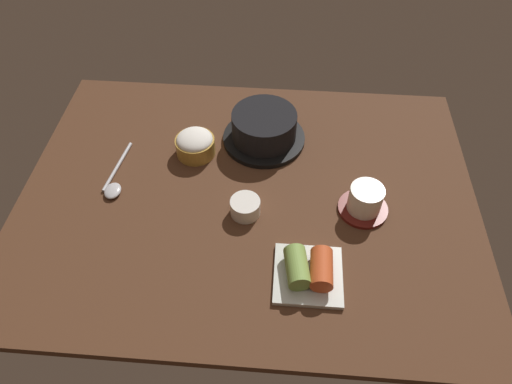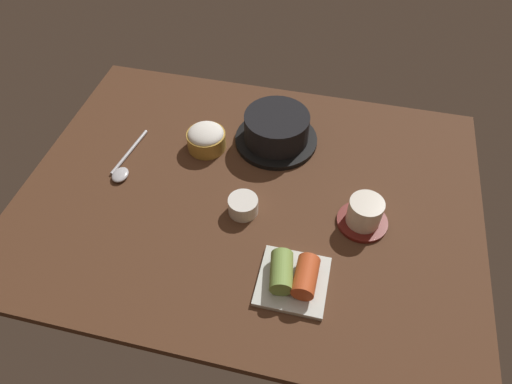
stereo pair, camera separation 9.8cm
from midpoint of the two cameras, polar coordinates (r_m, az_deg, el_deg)
dining_table at (r=102.49cm, az=1.90°, el=-0.59°), size 100.00×76.00×2.00cm
stone_pot at (r=110.81cm, az=5.10°, el=7.57°), size 19.90×19.90×7.94cm
rice_bowl at (r=109.77cm, az=-3.64°, el=6.56°), size 9.22×9.22×5.86cm
tea_cup_with_saucer at (r=97.88cm, az=16.06°, el=-2.78°), size 10.62×10.62×6.61cm
banchan_cup_center at (r=96.83cm, az=1.26°, el=-1.82°), size 6.35×6.35×3.73cm
kimchi_plate at (r=87.75cm, az=7.88°, el=-10.54°), size 13.02×13.02×5.28cm
spoon at (r=109.06cm, az=-13.65°, el=2.86°), size 4.43×17.81×1.35cm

